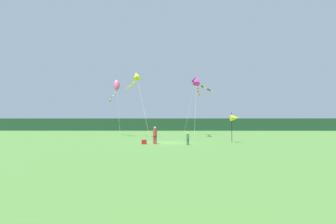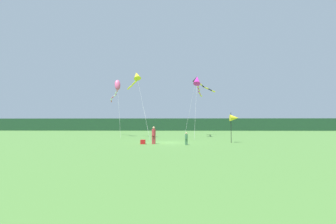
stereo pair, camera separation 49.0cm
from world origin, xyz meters
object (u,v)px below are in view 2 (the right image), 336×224
object	(u,v)px
banner_flag_pole	(234,118)
kite_black	(198,81)
person_adult	(154,134)
kite_magenta	(197,82)
kite_yellow	(136,77)
person_child	(186,138)
kite_rainbow	(117,87)
cooler_box	(143,142)

from	to	relation	value
banner_flag_pole	kite_black	world-z (taller)	kite_black
person_adult	kite_magenta	xyz separation A→B (m)	(5.44, 12.07, 7.35)
kite_yellow	kite_black	distance (m)	12.03
person_adult	kite_magenta	size ratio (longest dim) A/B	0.17
person_adult	kite_black	xyz separation A→B (m)	(6.08, 17.92, 8.57)
kite_black	kite_yellow	bearing A→B (deg)	-143.22
person_child	kite_magenta	distance (m)	15.27
banner_flag_pole	person_adult	bearing A→B (deg)	-167.64
person_child	kite_magenta	bearing A→B (deg)	80.06
person_adult	kite_rainbow	distance (m)	17.03
person_adult	cooler_box	xyz separation A→B (m)	(-1.05, -0.06, -0.75)
kite_yellow	banner_flag_pole	bearing A→B (deg)	-36.81
person_child	cooler_box	xyz separation A→B (m)	(-4.21, 0.89, -0.45)
kite_black	person_adult	bearing A→B (deg)	-108.73
person_child	banner_flag_pole	size ratio (longest dim) A/B	0.37
kite_yellow	kite_rainbow	size ratio (longest dim) A/B	1.02
kite_yellow	kite_magenta	world-z (taller)	kite_yellow
person_child	cooler_box	world-z (taller)	person_child
cooler_box	banner_flag_pole	size ratio (longest dim) A/B	0.14
banner_flag_pole	kite_rainbow	distance (m)	20.30
person_adult	kite_yellow	distance (m)	13.76
kite_yellow	kite_black	world-z (taller)	kite_black
person_child	kite_magenta	world-z (taller)	kite_magenta
banner_flag_pole	kite_black	distance (m)	17.67
kite_yellow	kite_black	xyz separation A→B (m)	(9.62, 7.19, 0.71)
person_adult	person_child	world-z (taller)	person_adult
person_child	kite_yellow	world-z (taller)	kite_yellow
person_adult	cooler_box	size ratio (longest dim) A/B	3.73
kite_black	banner_flag_pole	bearing A→B (deg)	-81.96
kite_rainbow	person_adult	bearing A→B (deg)	-62.69
cooler_box	kite_yellow	xyz separation A→B (m)	(-2.49, 10.79, 8.61)
kite_magenta	kite_rainbow	xyz separation A→B (m)	(-12.60, 1.79, -0.51)
kite_magenta	person_adult	bearing A→B (deg)	-114.28
banner_flag_pole	kite_black	size ratio (longest dim) A/B	0.31
person_child	kite_black	xyz separation A→B (m)	(2.91, 18.87, 8.87)
kite_rainbow	kite_black	bearing A→B (deg)	17.05
kite_magenta	kite_rainbow	world-z (taller)	kite_magenta
person_child	kite_yellow	distance (m)	15.75
cooler_box	kite_black	bearing A→B (deg)	68.37
kite_rainbow	kite_yellow	bearing A→B (deg)	-40.90
person_adult	person_child	size ratio (longest dim) A/B	1.45
person_adult	kite_yellow	world-z (taller)	kite_yellow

